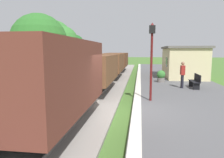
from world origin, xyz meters
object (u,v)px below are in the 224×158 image
Objects in this scene: tree_trackside_mid at (39,42)px; freight_train at (101,66)px; station_hut at (183,62)px; lamp_post_near at (152,47)px; bench_down_platform at (171,67)px; bench_near_hut at (195,81)px; tree_field_distant at (75,44)px; tree_field_left at (54,38)px; tree_trackside_far at (63,42)px; potted_planter at (161,76)px; person_waiting at (182,74)px.

freight_train is at bearing 17.53° from tree_trackside_mid.
station_hut is at bearing 27.28° from tree_trackside_mid.
station_hut is 10.36m from lamp_post_near.
bench_down_platform is at bearing 56.25° from freight_train.
tree_field_distant reaches higher than bench_near_hut.
tree_field_left is (-14.40, 0.55, 3.52)m from bench_down_platform.
freight_train is 7.23m from tree_trackside_far.
lamp_post_near is (-3.03, -3.85, 2.08)m from bench_near_hut.
tree_field_left is at bearing 127.84° from freight_train.
potted_planter is 21.65m from tree_field_distant.
lamp_post_near is 8.65m from tree_trackside_mid.
bench_down_platform is 0.88× the size of person_waiting.
bench_near_hut is at bearing -54.36° from tree_field_distant.
tree_trackside_mid is at bearing -162.47° from freight_train.
tree_trackside_mid is (-9.82, 0.26, 2.09)m from person_waiting.
person_waiting is at bearing -177.01° from bench_near_hut.
tree_trackside_mid is (-10.65, 0.21, 2.55)m from bench_near_hut.
potted_planter is at bearing 13.90° from tree_trackside_mid.
tree_trackside_far is at bearing -34.24° from person_waiting.
bench_near_hut is 0.96m from person_waiting.
station_hut is at bearing 86.69° from bench_near_hut.
bench_near_hut is 13.34m from tree_trackside_far.
station_hut is at bearing 32.57° from freight_train.
lamp_post_near is at bearing -51.30° from tree_trackside_far.
person_waiting is 0.32× the size of tree_field_distant.
tree_trackside_mid is 1.02× the size of tree_trackside_far.
station_hut reaches higher than person_waiting.
freight_train is 8.07m from station_hut.
tree_field_left is at bearing -43.33° from person_waiting.
bench_near_hut is at bearing 51.80° from lamp_post_near.
lamp_post_near is 13.26m from tree_trackside_far.
station_hut is 12.48m from tree_trackside_mid.
freight_train reaches higher than person_waiting.
bench_down_platform is (-0.34, 5.32, -0.93)m from station_hut.
potted_planter is at bearing -123.06° from station_hut.
station_hut is 6.06m from person_waiting.
station_hut reaches higher than bench_near_hut.
tree_trackside_mid is 0.99× the size of tree_field_distant.
tree_trackside_far is (-11.31, 6.48, 2.83)m from bench_near_hut.
potted_planter is (4.51, 0.83, -0.76)m from freight_train.
freight_train is 4.75m from tree_trackside_mid.
potted_planter is 6.64m from lamp_post_near.
person_waiting reaches higher than potted_planter.
tree_trackside_mid is at bearing -152.72° from station_hut.
freight_train is 11.65m from bench_down_platform.
tree_trackside_far is (-4.85, 4.95, 2.07)m from freight_train.
tree_field_left is at bearing 126.07° from lamp_post_near.
bench_near_hut is at bearing -179.32° from person_waiting.
freight_train is 4.96× the size of tree_trackside_mid.
lamp_post_near is at bearing -64.68° from tree_field_distant.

